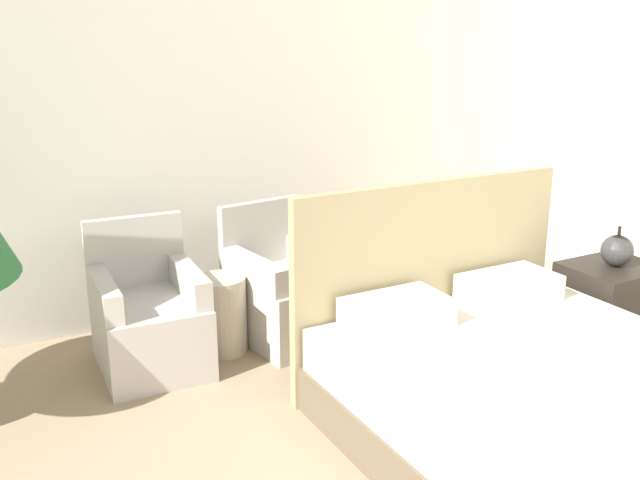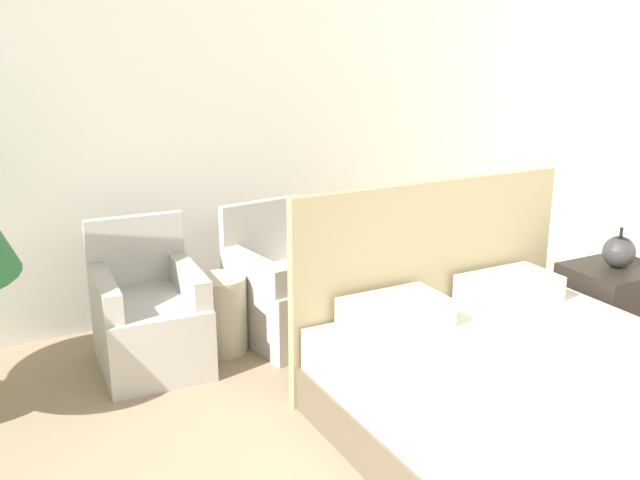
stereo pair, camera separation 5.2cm
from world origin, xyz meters
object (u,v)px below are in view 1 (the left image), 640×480
object	(u,v)px
nightstand	(609,308)
table_lamp	(622,211)
armchair_near_window_left	(150,323)
side_table	(222,314)
armchair_near_window_right	(286,297)
bed	(566,414)

from	to	relation	value
nightstand	table_lamp	bearing A→B (deg)	-79.27
armchair_near_window_left	nightstand	bearing A→B (deg)	-20.77
armchair_near_window_left	side_table	world-z (taller)	armchair_near_window_left
nightstand	armchair_near_window_right	bearing A→B (deg)	145.87
armchair_near_window_left	nightstand	world-z (taller)	armchair_near_window_left
armchair_near_window_left	bed	bearing A→B (deg)	-50.80
armchair_near_window_right	armchair_near_window_left	bearing A→B (deg)	172.04
armchair_near_window_left	table_lamp	size ratio (longest dim) A/B	1.60
bed	table_lamp	bearing A→B (deg)	32.65
table_lamp	side_table	distance (m)	2.41
armchair_near_window_left	armchair_near_window_right	xyz separation A→B (m)	(0.86, -0.00, 0.00)
armchair_near_window_left	nightstand	size ratio (longest dim) A/B	1.54
bed	armchair_near_window_right	xyz separation A→B (m)	(-0.48, 1.84, 0.01)
armchair_near_window_left	side_table	xyz separation A→B (m)	(0.43, -0.01, -0.03)
bed	armchair_near_window_left	xyz separation A→B (m)	(-1.34, 1.84, 0.01)
side_table	armchair_near_window_right	bearing A→B (deg)	1.26
armchair_near_window_right	table_lamp	bearing A→B (deg)	-42.20
bed	armchair_near_window_left	bearing A→B (deg)	126.08
bed	armchair_near_window_right	world-z (taller)	bed
armchair_near_window_right	bed	bearing A→B (deg)	-83.36
armchair_near_window_left	table_lamp	distance (m)	2.79
armchair_near_window_right	side_table	bearing A→B (deg)	173.31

